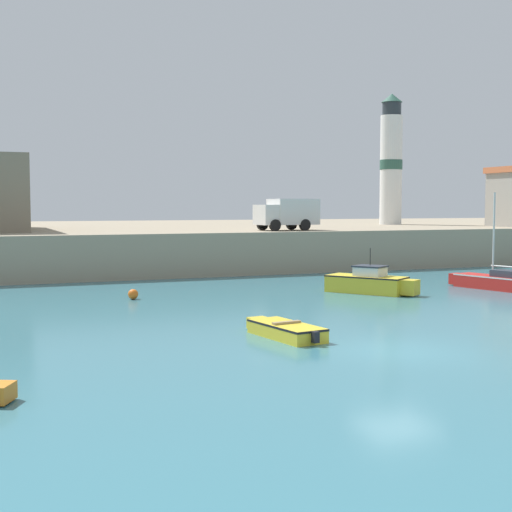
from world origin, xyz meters
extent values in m
plane|color=teal|center=(0.00, 0.00, 0.00)|extent=(200.00, 200.00, 0.00)
cube|color=gray|center=(0.00, 43.89, 1.40)|extent=(120.00, 40.00, 2.80)
cube|color=yellow|center=(6.75, 13.23, 0.45)|extent=(3.62, 4.28, 0.89)
cube|color=yellow|center=(8.10, 11.24, 0.45)|extent=(1.15, 1.10, 0.76)
cube|color=black|center=(6.75, 13.23, 0.85)|extent=(3.66, 4.32, 0.07)
cube|color=silver|center=(6.87, 13.06, 1.13)|extent=(1.81, 1.86, 0.47)
cube|color=#2D333D|center=(6.87, 13.06, 1.40)|extent=(1.94, 2.01, 0.08)
cylinder|color=black|center=(6.87, 13.06, 1.89)|extent=(0.04, 0.04, 0.90)
cube|color=red|center=(14.11, 11.82, 0.36)|extent=(2.50, 5.08, 0.73)
cube|color=red|center=(13.44, 14.49, 0.36)|extent=(0.87, 0.77, 0.62)
cube|color=white|center=(14.11, 11.82, 0.69)|extent=(2.52, 5.13, 0.07)
cylinder|color=silver|center=(14.02, 12.18, 2.99)|extent=(0.10, 0.10, 4.52)
cylinder|color=silver|center=(14.26, 11.22, 1.28)|extent=(0.61, 2.16, 0.08)
cube|color=#333842|center=(14.23, 11.34, 0.91)|extent=(1.27, 1.66, 0.36)
cube|color=yellow|center=(-2.30, 3.24, 0.24)|extent=(1.74, 3.33, 0.49)
cube|color=yellow|center=(-2.59, 5.08, 0.24)|extent=(0.77, 0.67, 0.41)
cube|color=black|center=(-2.30, 3.24, 0.45)|extent=(1.76, 3.36, 0.07)
cube|color=#997F5B|center=(-2.30, 3.24, 0.53)|extent=(1.09, 0.36, 0.08)
cube|color=black|center=(-2.03, 1.56, 0.29)|extent=(0.23, 0.23, 0.36)
sphere|color=orange|center=(-5.05, 15.20, 0.25)|extent=(0.49, 0.49, 0.49)
cylinder|color=silver|center=(24.00, 38.13, 7.81)|extent=(2.02, 2.02, 10.02)
cylinder|color=#2D5647|center=(24.00, 38.13, 8.31)|extent=(2.08, 2.08, 0.90)
cylinder|color=#262D33|center=(24.00, 38.13, 13.42)|extent=(1.72, 1.72, 1.20)
cone|color=#2D5647|center=(24.00, 38.13, 14.42)|extent=(1.92, 1.92, 0.80)
cube|color=silver|center=(8.90, 26.98, 4.10)|extent=(3.36, 2.35, 1.80)
cube|color=silver|center=(6.85, 26.82, 3.90)|extent=(1.45, 2.10, 1.40)
cube|color=#334756|center=(6.40, 26.78, 4.10)|extent=(0.26, 1.80, 0.70)
cylinder|color=black|center=(7.03, 25.88, 3.20)|extent=(0.82, 0.34, 0.80)
cylinder|color=black|center=(6.88, 27.77, 3.20)|extent=(0.82, 0.34, 0.80)
cylinder|color=black|center=(9.37, 26.07, 3.20)|extent=(0.82, 0.34, 0.80)
cylinder|color=black|center=(9.22, 27.96, 3.20)|extent=(0.82, 0.34, 0.80)
camera|label=1|loc=(-12.23, -18.80, 4.52)|focal=50.00mm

